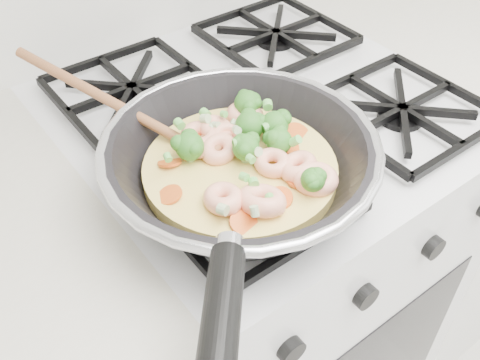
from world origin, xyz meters
TOP-DOWN VIEW (x-y plane):
  - stove at (0.00, 1.70)m, footprint 0.60×0.60m
  - skillet at (-0.15, 1.56)m, footprint 0.42×0.59m

SIDE VIEW (x-z plane):
  - stove at x=0.00m, z-range 0.00..0.92m
  - skillet at x=-0.15m, z-range 0.91..1.02m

